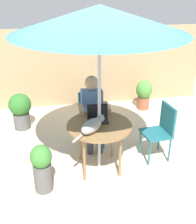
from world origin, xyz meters
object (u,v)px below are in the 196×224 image
patio_umbrella (99,19)px  laptop (98,116)px  patio_table (99,129)px  potted_plant_near_fence (42,167)px  potted_plant_corner (144,93)px  person_seated (92,109)px  chair_occupied (91,114)px  cat (93,125)px  potted_plant_by_chair (20,109)px  chair_empty (161,128)px

patio_umbrella → laptop: patio_umbrella is taller
patio_table → potted_plant_near_fence: (-0.82, -0.35, -0.29)m
potted_plant_corner → patio_umbrella: bearing=-124.9°
person_seated → potted_plant_corner: bearing=44.4°
chair_occupied → cat: bearing=-97.4°
chair_occupied → cat: 0.98m
potted_plant_near_fence → potted_plant_by_chair: size_ratio=0.99×
patio_table → potted_plant_corner: 2.36m
patio_umbrella → chair_occupied: 1.80m
person_seated → laptop: size_ratio=3.90×
chair_occupied → person_seated: size_ratio=0.72×
patio_table → patio_umbrella: size_ratio=0.40×
patio_table → potted_plant_by_chair: (-1.23, 1.47, -0.27)m
potted_plant_by_chair → potted_plant_corner: size_ratio=1.07×
patio_table → potted_plant_near_fence: bearing=-156.8°
potted_plant_near_fence → potted_plant_corner: bearing=46.4°
cat → potted_plant_near_fence: cat is taller
cat → potted_plant_corner: cat is taller
potted_plant_near_fence → potted_plant_corner: 3.13m
laptop → potted_plant_near_fence: laptop is taller
chair_empty → potted_plant_near_fence: (-1.81, -0.46, -0.16)m
cat → potted_plant_by_chair: size_ratio=0.71×
chair_occupied → cat: cat is taller
laptop → cat: size_ratio=0.64×
person_seated → potted_plant_near_fence: bearing=-130.6°
chair_empty → laptop: bearing=177.1°
chair_occupied → patio_table: bearing=-90.0°
laptop → potted_plant_by_chair: laptop is taller
chair_empty → cat: cat is taller
potted_plant_corner → potted_plant_by_chair: bearing=-170.1°
chair_empty → person_seated: bearing=153.2°
cat → potted_plant_corner: size_ratio=0.76×
potted_plant_near_fence → potted_plant_by_chair: bearing=102.7°
potted_plant_by_chair → chair_empty: bearing=-31.4°
patio_table → person_seated: person_seated is taller
patio_umbrella → chair_empty: size_ratio=2.60×
patio_umbrella → potted_plant_by_chair: size_ratio=3.31×
patio_umbrella → potted_plant_near_fence: bearing=-156.8°
patio_table → potted_plant_corner: size_ratio=1.41×
patio_table → cat: (-0.12, -0.16, 0.15)m
patio_table → potted_plant_by_chair: 1.94m
chair_occupied → patio_umbrella: bearing=-90.0°
person_seated → potted_plant_by_chair: size_ratio=1.76×
chair_empty → person_seated: size_ratio=0.72×
patio_umbrella → potted_plant_by_chair: patio_umbrella is taller
patio_umbrella → laptop: bearing=87.5°
chair_occupied → potted_plant_near_fence: chair_occupied is taller
chair_empty → person_seated: 1.12m
chair_occupied → person_seated: 0.23m
person_seated → laptop: bearing=-89.1°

